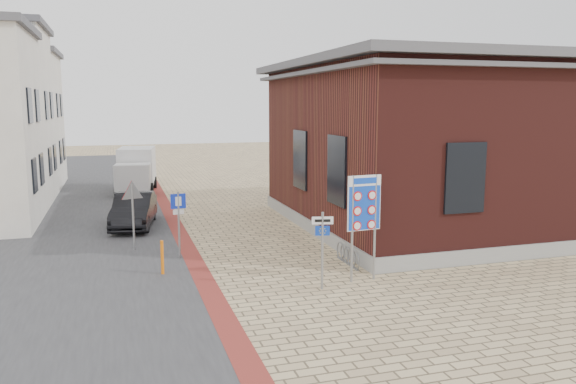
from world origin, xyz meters
TOP-DOWN VIEW (x-y plane):
  - ground at (0.00, 0.00)m, footprint 120.00×120.00m
  - road_strip at (-5.50, 15.00)m, footprint 7.00×60.00m
  - curb_strip at (-2.00, 10.00)m, footprint 0.60×40.00m
  - brick_building at (8.99, 7.00)m, footprint 13.00×13.00m
  - bike_rack at (2.65, 2.20)m, footprint 0.08×1.80m
  - sedan at (-3.66, 9.96)m, footprint 2.16×4.43m
  - box_truck at (-3.18, 19.75)m, footprint 2.56×5.04m
  - border_sign at (2.39, 0.50)m, footprint 1.05×0.15m
  - essen_sign at (1.00, 0.14)m, footprint 0.58×0.17m
  - parking_sign at (-2.40, 4.50)m, footprint 0.49×0.08m
  - yield_sign at (-3.80, 6.00)m, footprint 0.84×0.29m
  - bollard at (-3.09, 2.80)m, footprint 0.10×0.10m

SIDE VIEW (x-z plane):
  - ground at x=0.00m, z-range 0.00..0.00m
  - road_strip at x=-5.50m, z-range 0.00..0.02m
  - curb_strip at x=-2.00m, z-range 0.00..0.03m
  - bike_rack at x=2.65m, z-range -0.04..0.56m
  - bollard at x=-3.09m, z-range 0.00..1.05m
  - sedan at x=-3.66m, z-range 0.00..1.40m
  - box_truck at x=-3.18m, z-range 0.04..2.57m
  - essen_sign at x=1.00m, z-range 0.33..2.50m
  - parking_sign at x=-2.40m, z-range 0.38..2.61m
  - yield_sign at x=-3.80m, z-range 0.63..3.04m
  - border_sign at x=2.39m, z-range 0.68..3.77m
  - brick_building at x=8.99m, z-range 0.09..6.89m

